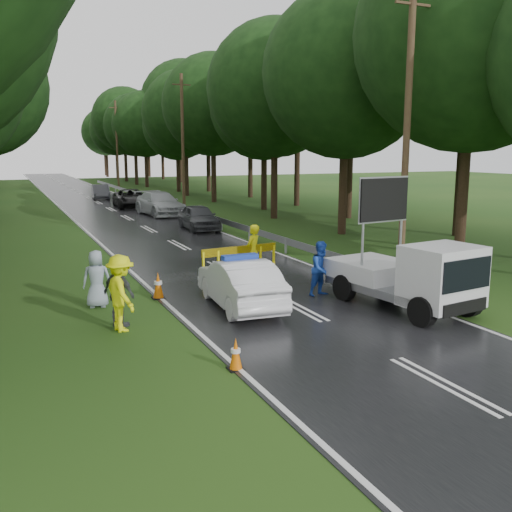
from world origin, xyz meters
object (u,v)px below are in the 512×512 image
queue_car_first (199,217)px  officer (253,251)px  civilian (322,269)px  queue_car_fourth (101,192)px  queue_car_second (160,204)px  work_truck (410,276)px  queue_car_third (131,198)px  police_sedan (240,284)px  barrier (240,254)px

queue_car_first → officer: bearing=-97.3°
civilian → queue_car_fourth: bearing=79.8°
queue_car_second → work_truck: bearing=-95.1°
work_truck → queue_car_third: bearing=84.5°
officer → civilian: 3.29m
work_truck → queue_car_first: work_truck is taller
police_sedan → work_truck: (4.29, -2.23, 0.29)m
officer → queue_car_third: size_ratio=0.37×
queue_car_first → queue_car_fourth: (-1.80, 22.82, -0.05)m
police_sedan → queue_car_second: queue_car_second is taller
queue_car_first → queue_car_third: bearing=96.0°
work_truck → barrier: (-2.96, 5.45, -0.08)m
barrier → queue_car_third: bearing=78.7°
work_truck → queue_car_first: size_ratio=1.16×
queue_car_third → queue_car_fourth: 8.79m
police_sedan → queue_car_first: (4.09, 15.95, 0.01)m
civilian → queue_car_second: size_ratio=0.31×
officer → queue_car_fourth: (0.40, 35.42, -0.29)m
civilian → queue_car_third: bearing=78.2°
queue_car_second → queue_car_first: bearing=-94.9°
barrier → queue_car_fourth: 35.56m
civilian → queue_car_first: size_ratio=0.41×
police_sedan → queue_car_fourth: bearing=-89.0°
work_truck → barrier: work_truck is taller
work_truck → queue_car_first: 18.18m
police_sedan → barrier: (1.33, 3.22, 0.21)m
officer → civilian: size_ratio=1.11×
police_sedan → officer: officer is taller
queue_car_first → queue_car_fourth: size_ratio=1.03×
police_sedan → work_truck: 4.85m
queue_car_first → work_truck: bearing=-86.8°
queue_car_fourth → queue_car_second: bearing=-78.5°
police_sedan → queue_car_first: 16.46m
police_sedan → officer: bearing=-115.1°
work_truck → officer: work_truck is taller
police_sedan → civilian: 2.85m
barrier → queue_car_first: size_ratio=0.70×
officer → civilian: officer is taller
work_truck → civilian: (-1.45, 2.43, -0.14)m
officer → police_sedan: bearing=24.1°
police_sedan → queue_car_fourth: size_ratio=1.08×
civilian → queue_car_first: bearing=74.5°
queue_car_second → officer: bearing=-101.5°
queue_car_first → queue_car_third: queue_car_third is taller
officer → queue_car_second: bearing=-132.2°
officer → queue_car_third: 26.72m
barrier → queue_car_fourth: (0.96, 35.55, -0.25)m
queue_car_third → queue_car_second: bearing=-79.9°
barrier → queue_car_first: bearing=70.6°
civilian → queue_car_fourth: (-0.55, 38.57, -0.20)m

